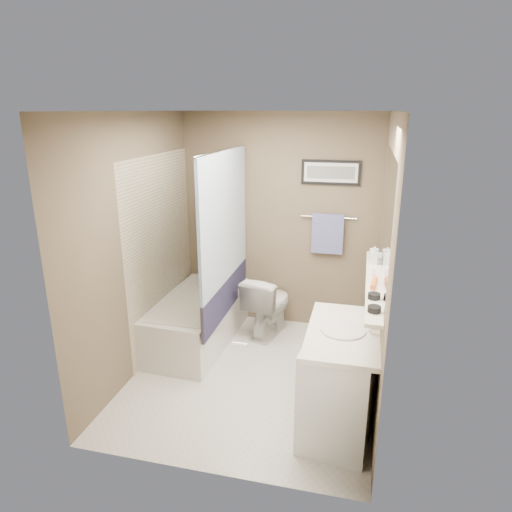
% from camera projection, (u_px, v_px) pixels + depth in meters
% --- Properties ---
extents(ground, '(2.50, 2.50, 0.00)m').
position_uv_depth(ground, '(252.00, 376.00, 4.33)').
color(ground, beige).
rests_on(ground, ground).
extents(ceiling, '(2.20, 2.50, 0.04)m').
position_uv_depth(ceiling, '(252.00, 114.00, 3.60)').
color(ceiling, silver).
rests_on(ceiling, wall_back).
extents(wall_back, '(2.20, 0.04, 2.40)m').
position_uv_depth(wall_back, '(279.00, 223.00, 5.10)').
color(wall_back, brown).
rests_on(wall_back, ground).
extents(wall_front, '(2.20, 0.04, 2.40)m').
position_uv_depth(wall_front, '(204.00, 314.00, 2.82)').
color(wall_front, brown).
rests_on(wall_front, ground).
extents(wall_left, '(0.04, 2.50, 2.40)m').
position_uv_depth(wall_left, '(139.00, 247.00, 4.20)').
color(wall_left, brown).
rests_on(wall_left, ground).
extents(wall_right, '(0.04, 2.50, 2.40)m').
position_uv_depth(wall_right, '(380.00, 265.00, 3.72)').
color(wall_right, brown).
rests_on(wall_right, ground).
extents(tile_surround, '(0.02, 1.55, 2.00)m').
position_uv_depth(tile_surround, '(162.00, 252.00, 4.73)').
color(tile_surround, '#C3B493').
rests_on(tile_surround, wall_left).
extents(curtain_rod, '(0.02, 1.55, 0.02)m').
position_uv_depth(curtain_rod, '(223.00, 150.00, 4.25)').
color(curtain_rod, silver).
rests_on(curtain_rod, wall_left).
extents(curtain_upper, '(0.03, 1.45, 1.28)m').
position_uv_depth(curtain_upper, '(225.00, 218.00, 4.45)').
color(curtain_upper, silver).
rests_on(curtain_upper, curtain_rod).
extents(curtain_lower, '(0.03, 1.45, 0.36)m').
position_uv_depth(curtain_lower, '(226.00, 296.00, 4.70)').
color(curtain_lower, '#262443').
rests_on(curtain_lower, curtain_rod).
extents(mirror, '(0.02, 1.60, 1.00)m').
position_uv_depth(mirror, '(386.00, 219.00, 3.45)').
color(mirror, silver).
rests_on(mirror, wall_right).
extents(shelf, '(0.12, 1.60, 0.03)m').
position_uv_depth(shelf, '(374.00, 283.00, 3.62)').
color(shelf, silver).
rests_on(shelf, wall_right).
extents(towel_bar, '(0.60, 0.02, 0.02)m').
position_uv_depth(towel_bar, '(328.00, 217.00, 4.93)').
color(towel_bar, silver).
rests_on(towel_bar, wall_back).
extents(towel, '(0.34, 0.05, 0.44)m').
position_uv_depth(towel, '(328.00, 234.00, 4.97)').
color(towel, '#8E93CE').
rests_on(towel, towel_bar).
extents(art_frame, '(0.62, 0.02, 0.26)m').
position_uv_depth(art_frame, '(331.00, 172.00, 4.80)').
color(art_frame, black).
rests_on(art_frame, wall_back).
extents(art_mat, '(0.56, 0.00, 0.20)m').
position_uv_depth(art_mat, '(331.00, 173.00, 4.79)').
color(art_mat, white).
rests_on(art_mat, art_frame).
extents(art_image, '(0.50, 0.00, 0.13)m').
position_uv_depth(art_image, '(331.00, 173.00, 4.78)').
color(art_image, '#595959').
rests_on(art_image, art_mat).
extents(door, '(0.80, 0.02, 2.00)m').
position_uv_depth(door, '(290.00, 355.00, 2.75)').
color(door, silver).
rests_on(door, wall_front).
extents(door_handle, '(0.10, 0.02, 0.02)m').
position_uv_depth(door_handle, '(240.00, 344.00, 2.87)').
color(door_handle, silver).
rests_on(door_handle, door).
extents(bathtub, '(0.77, 1.53, 0.50)m').
position_uv_depth(bathtub, '(197.00, 319.00, 4.93)').
color(bathtub, silver).
rests_on(bathtub, ground).
extents(tub_rim, '(0.56, 1.36, 0.02)m').
position_uv_depth(tub_rim, '(196.00, 298.00, 4.85)').
color(tub_rim, beige).
rests_on(tub_rim, bathtub).
extents(toilet, '(0.54, 0.75, 0.69)m').
position_uv_depth(toilet, '(268.00, 304.00, 5.07)').
color(toilet, silver).
rests_on(toilet, ground).
extents(vanity, '(0.61, 0.96, 0.80)m').
position_uv_depth(vanity, '(342.00, 382.00, 3.53)').
color(vanity, white).
rests_on(vanity, ground).
extents(countertop, '(0.54, 0.96, 0.04)m').
position_uv_depth(countertop, '(344.00, 333.00, 3.40)').
color(countertop, silver).
rests_on(countertop, vanity).
extents(sink_basin, '(0.34, 0.34, 0.01)m').
position_uv_depth(sink_basin, '(343.00, 329.00, 3.40)').
color(sink_basin, silver).
rests_on(sink_basin, countertop).
extents(faucet_spout, '(0.02, 0.02, 0.10)m').
position_uv_depth(faucet_spout, '(371.00, 327.00, 3.34)').
color(faucet_spout, white).
rests_on(faucet_spout, countertop).
extents(faucet_knob, '(0.05, 0.05, 0.05)m').
position_uv_depth(faucet_knob, '(371.00, 324.00, 3.44)').
color(faucet_knob, silver).
rests_on(faucet_knob, countertop).
extents(candle_bowl_near, '(0.09, 0.09, 0.04)m').
position_uv_depth(candle_bowl_near, '(374.00, 309.00, 3.06)').
color(candle_bowl_near, black).
rests_on(candle_bowl_near, shelf).
extents(candle_bowl_far, '(0.09, 0.09, 0.04)m').
position_uv_depth(candle_bowl_far, '(374.00, 296.00, 3.27)').
color(candle_bowl_far, black).
rests_on(candle_bowl_far, shelf).
extents(hair_brush_front, '(0.06, 0.22, 0.04)m').
position_uv_depth(hair_brush_front, '(374.00, 283.00, 3.51)').
color(hair_brush_front, orange).
rests_on(hair_brush_front, shelf).
extents(pink_comb, '(0.03, 0.16, 0.01)m').
position_uv_depth(pink_comb, '(374.00, 272.00, 3.80)').
color(pink_comb, pink).
rests_on(pink_comb, shelf).
extents(glass_jar, '(0.08, 0.08, 0.10)m').
position_uv_depth(glass_jar, '(374.00, 254.00, 4.11)').
color(glass_jar, silver).
rests_on(glass_jar, shelf).
extents(soap_bottle, '(0.07, 0.08, 0.15)m').
position_uv_depth(soap_bottle, '(374.00, 255.00, 4.00)').
color(soap_bottle, '#999999').
rests_on(soap_bottle, shelf).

